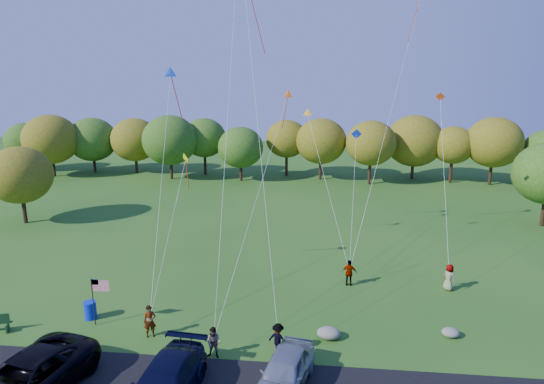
{
  "coord_description": "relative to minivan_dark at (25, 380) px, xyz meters",
  "views": [
    {
      "loc": [
        4.53,
        -21.11,
        13.63
      ],
      "look_at": [
        1.66,
        6.0,
        6.59
      ],
      "focal_mm": 32.0,
      "sensor_mm": 36.0,
      "label": 1
    }
  ],
  "objects": [
    {
      "name": "ground",
      "position": [
        7.58,
        4.71,
        -0.97
      ],
      "size": [
        140.0,
        140.0,
        0.0
      ],
      "primitive_type": "plane",
      "color": "#255A19",
      "rests_on": "ground"
    },
    {
      "name": "treeline",
      "position": [
        7.13,
        40.62,
        3.6
      ],
      "size": [
        76.68,
        27.75,
        7.96
      ],
      "color": "#382314",
      "rests_on": "ground"
    },
    {
      "name": "minivan_dark",
      "position": [
        0.0,
        0.0,
        0.0
      ],
      "size": [
        4.44,
        7.09,
        1.83
      ],
      "primitive_type": "imported",
      "rotation": [
        0.0,
        0.0,
        -0.23
      ],
      "color": "black",
      "rests_on": "asphalt_lane"
    },
    {
      "name": "minivan_silver",
      "position": [
        10.72,
        1.87,
        -0.11
      ],
      "size": [
        2.84,
        5.0,
        1.61
      ],
      "primitive_type": "imported",
      "rotation": [
        0.0,
        0.0,
        -0.21
      ],
      "color": "#A9ACB3",
      "rests_on": "asphalt_lane"
    },
    {
      "name": "flyer_a",
      "position": [
        3.43,
        5.39,
        -0.1
      ],
      "size": [
        0.74,
        0.61,
        1.74
      ],
      "primitive_type": "imported",
      "rotation": [
        0.0,
        0.0,
        0.36
      ],
      "color": "#4C4C59",
      "rests_on": "ground"
    },
    {
      "name": "flyer_b",
      "position": [
        7.15,
        3.91,
        -0.18
      ],
      "size": [
        0.83,
        0.68,
        1.59
      ],
      "primitive_type": "imported",
      "rotation": [
        0.0,
        0.0,
        -0.1
      ],
      "color": "#4C4C59",
      "rests_on": "ground"
    },
    {
      "name": "flyer_c",
      "position": [
        10.18,
        4.57,
        -0.18
      ],
      "size": [
        1.17,
        0.9,
        1.59
      ],
      "primitive_type": "imported",
      "rotation": [
        0.0,
        0.0,
        2.81
      ],
      "color": "#4C4C59",
      "rests_on": "ground"
    },
    {
      "name": "flyer_d",
      "position": [
        14.02,
        12.67,
        -0.11
      ],
      "size": [
        1.04,
        0.5,
        1.72
      ],
      "primitive_type": "imported",
      "rotation": [
        0.0,
        0.0,
        3.06
      ],
      "color": "#4C4C59",
      "rests_on": "ground"
    },
    {
      "name": "flyer_e",
      "position": [
        20.2,
        12.66,
        -0.12
      ],
      "size": [
        0.94,
        1.0,
        1.71
      ],
      "primitive_type": "imported",
      "rotation": [
        0.0,
        0.0,
        2.22
      ],
      "color": "#4C4C59",
      "rests_on": "ground"
    },
    {
      "name": "trash_barrel",
      "position": [
        -0.56,
        6.87,
        -0.47
      ],
      "size": [
        0.67,
        0.67,
        1.01
      ],
      "primitive_type": "cylinder",
      "color": "#0D26C5",
      "rests_on": "ground"
    },
    {
      "name": "flag_assembly",
      "position": [
        0.32,
        6.22,
        1.09
      ],
      "size": [
        1.01,
        0.65,
        2.73
      ],
      "color": "black",
      "rests_on": "ground"
    },
    {
      "name": "boulder_near",
      "position": [
        12.66,
        6.18,
        -0.67
      ],
      "size": [
        1.21,
        0.95,
        0.61
      ],
      "primitive_type": "ellipsoid",
      "color": "gray",
      "rests_on": "ground"
    },
    {
      "name": "boulder_far",
      "position": [
        18.99,
        7.02,
        -0.73
      ],
      "size": [
        0.92,
        0.77,
        0.48
      ],
      "primitive_type": "ellipsoid",
      "color": "slate",
      "rests_on": "ground"
    },
    {
      "name": "kites_aloft",
      "position": [
        9.32,
        18.42,
        16.15
      ],
      "size": [
        19.05,
        8.8,
        18.75
      ],
      "color": "red",
      "rests_on": "ground"
    }
  ]
}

